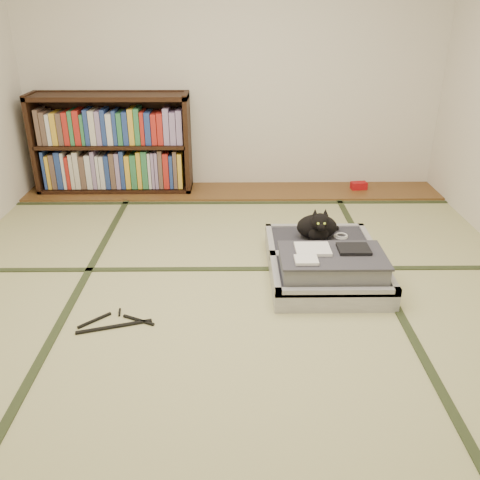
{
  "coord_description": "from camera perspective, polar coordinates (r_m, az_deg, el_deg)",
  "views": [
    {
      "loc": [
        0.02,
        -2.72,
        1.68
      ],
      "look_at": [
        0.05,
        0.35,
        0.25
      ],
      "focal_mm": 38.0,
      "sensor_mm": 36.0,
      "label": 1
    }
  ],
  "objects": [
    {
      "name": "cable_coil",
      "position": [
        3.75,
        11.27,
        0.43
      ],
      "size": [
        0.1,
        0.1,
        0.02
      ],
      "color": "white",
      "rests_on": "suitcase"
    },
    {
      "name": "hanger",
      "position": [
        3.06,
        -13.8,
        -9.05
      ],
      "size": [
        0.44,
        0.26,
        0.01
      ],
      "color": "black",
      "rests_on": "floor"
    },
    {
      "name": "bookcase",
      "position": [
        5.08,
        -14.08,
        10.22
      ],
      "size": [
        1.48,
        0.34,
        0.95
      ],
      "color": "black",
      "rests_on": "wood_strip"
    },
    {
      "name": "room_shell",
      "position": [
        2.73,
        -1.03,
        20.36
      ],
      "size": [
        4.5,
        4.5,
        4.5
      ],
      "color": "white",
      "rests_on": "ground"
    },
    {
      "name": "cat",
      "position": [
        3.65,
        8.71,
        1.47
      ],
      "size": [
        0.33,
        0.33,
        0.27
      ],
      "color": "black",
      "rests_on": "suitcase"
    },
    {
      "name": "tatami_borders",
      "position": [
        3.63,
        -0.82,
        -2.56
      ],
      "size": [
        4.0,
        4.5,
        0.01
      ],
      "color": "#2D381E",
      "rests_on": "ground"
    },
    {
      "name": "floor",
      "position": [
        3.2,
        -0.83,
        -6.72
      ],
      "size": [
        4.5,
        4.5,
        0.0
      ],
      "primitive_type": "plane",
      "color": "#C3BD82",
      "rests_on": "ground"
    },
    {
      "name": "red_item",
      "position": [
        5.17,
        13.19,
        5.97
      ],
      "size": [
        0.16,
        0.11,
        0.07
      ],
      "primitive_type": "cube",
      "rotation": [
        0.0,
        0.0,
        0.13
      ],
      "color": "#A80D11",
      "rests_on": "wood_strip"
    },
    {
      "name": "wood_strip",
      "position": [
        5.01,
        -0.79,
        5.48
      ],
      "size": [
        4.0,
        0.5,
        0.02
      ],
      "primitive_type": "cube",
      "color": "brown",
      "rests_on": "ground"
    },
    {
      "name": "suitcase",
      "position": [
        3.46,
        9.58,
        -2.58
      ],
      "size": [
        0.75,
        1.0,
        0.29
      ],
      "color": "#B6B7BC",
      "rests_on": "floor"
    }
  ]
}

